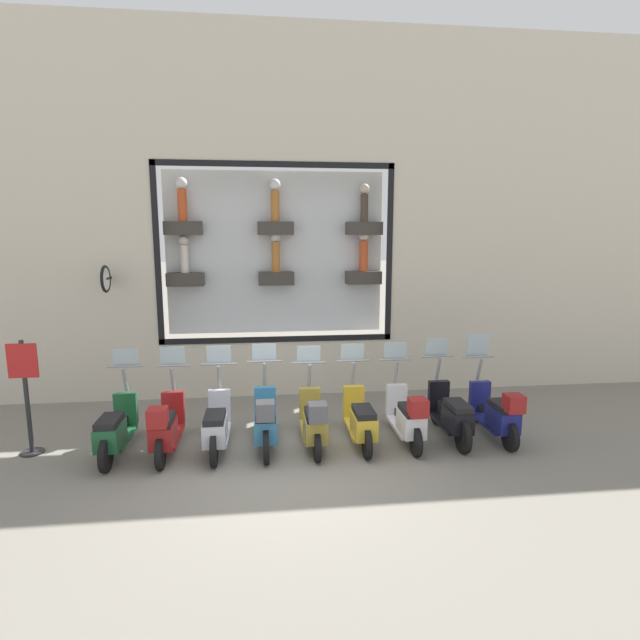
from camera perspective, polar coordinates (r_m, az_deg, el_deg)
ground_plane at (r=8.01m, az=-3.95°, el=-16.14°), size 120.00×120.00×0.00m
building_facade at (r=10.81m, az=-5.12°, el=11.80°), size 1.20×36.00×7.69m
scooter_navy_0 at (r=9.23m, az=19.56°, el=-9.96°), size 1.80×0.61×1.69m
scooter_black_1 at (r=8.98m, az=14.75°, el=-10.39°), size 1.81×0.61×1.62m
scooter_white_2 at (r=8.67m, az=9.96°, el=-10.86°), size 1.79×0.61×1.56m
scooter_yellow_3 at (r=8.56m, az=4.64°, el=-11.31°), size 1.80×0.60×1.56m
scooter_olive_4 at (r=8.37m, az=-0.70°, el=-11.52°), size 1.79×0.60×1.54m
scooter_teal_5 at (r=8.34m, az=-6.24°, el=-11.44°), size 1.81×0.60×1.60m
scooter_silver_6 at (r=8.45m, az=-11.72°, el=-11.73°), size 1.80×0.60×1.58m
scooter_red_7 at (r=8.48m, az=-17.21°, el=-11.59°), size 1.80×0.61×1.59m
scooter_green_8 at (r=8.74m, az=-22.33°, el=-11.52°), size 1.80×0.61×1.57m
shop_sign_post at (r=9.24m, az=-30.57°, el=-7.17°), size 0.36×0.45×1.87m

